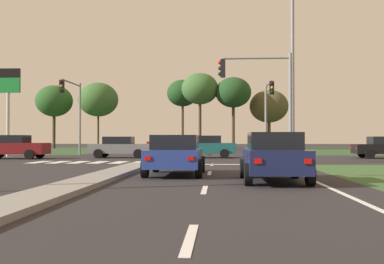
{
  "coord_description": "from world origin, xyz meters",
  "views": [
    {
      "loc": [
        3.89,
        -1.48,
        1.31
      ],
      "look_at": [
        2.18,
        27.65,
        1.76
      ],
      "focal_mm": 44.06,
      "sensor_mm": 36.0,
      "label": 1
    }
  ],
  "objects_px": {
    "car_navy_third": "(274,157)",
    "treeline_third": "(183,93)",
    "treeline_near": "(54,101)",
    "fuel_price_totem": "(8,92)",
    "treeline_fifth": "(233,93)",
    "car_red_fourth": "(159,144)",
    "car_grey_seventh": "(120,147)",
    "treeline_fourth": "(200,89)",
    "car_maroon_sixth": "(14,147)",
    "street_lamp_second": "(294,64)",
    "car_blue_eighth": "(176,154)",
    "car_teal_near": "(205,146)",
    "traffic_signal_far_right": "(268,105)",
    "traffic_signal_far_left": "(74,104)",
    "treeline_sixth": "(269,106)",
    "traffic_signal_near_right": "(265,89)",
    "treeline_second": "(98,100)",
    "pedestrian_at_median": "(177,141)"
  },
  "relations": [
    {
      "from": "fuel_price_totem",
      "to": "treeline_fifth",
      "type": "bearing_deg",
      "value": 56.41
    },
    {
      "from": "car_maroon_sixth",
      "to": "traffic_signal_near_right",
      "type": "xyz_separation_m",
      "value": [
        16.18,
        -5.93,
        3.15
      ]
    },
    {
      "from": "car_maroon_sixth",
      "to": "car_grey_seventh",
      "type": "relative_size",
      "value": 1.02
    },
    {
      "from": "treeline_fifth",
      "to": "car_navy_third",
      "type": "bearing_deg",
      "value": -90.11
    },
    {
      "from": "car_blue_eighth",
      "to": "treeline_near",
      "type": "xyz_separation_m",
      "value": [
        -21.89,
        48.29,
        5.97
      ]
    },
    {
      "from": "fuel_price_totem",
      "to": "treeline_fourth",
      "type": "height_order",
      "value": "treeline_fourth"
    },
    {
      "from": "car_red_fourth",
      "to": "treeline_fifth",
      "type": "height_order",
      "value": "treeline_fifth"
    },
    {
      "from": "car_red_fourth",
      "to": "treeline_fifth",
      "type": "xyz_separation_m",
      "value": [
        7.97,
        12.9,
        6.48
      ]
    },
    {
      "from": "traffic_signal_far_left",
      "to": "fuel_price_totem",
      "type": "bearing_deg",
      "value": -153.77
    },
    {
      "from": "traffic_signal_near_right",
      "to": "street_lamp_second",
      "type": "relative_size",
      "value": 0.58
    },
    {
      "from": "car_red_fourth",
      "to": "fuel_price_totem",
      "type": "height_order",
      "value": "fuel_price_totem"
    },
    {
      "from": "car_blue_eighth",
      "to": "treeline_near",
      "type": "relative_size",
      "value": 0.49
    },
    {
      "from": "traffic_signal_far_right",
      "to": "treeline_second",
      "type": "bearing_deg",
      "value": 125.92
    },
    {
      "from": "traffic_signal_near_right",
      "to": "treeline_fifth",
      "type": "relative_size",
      "value": 0.63
    },
    {
      "from": "treeline_fifth",
      "to": "traffic_signal_near_right",
      "type": "bearing_deg",
      "value": -89.02
    },
    {
      "from": "treeline_near",
      "to": "treeline_fourth",
      "type": "distance_m",
      "value": 21.51
    },
    {
      "from": "traffic_signal_near_right",
      "to": "treeline_near",
      "type": "relative_size",
      "value": 0.65
    },
    {
      "from": "car_grey_seventh",
      "to": "treeline_fifth",
      "type": "distance_m",
      "value": 29.96
    },
    {
      "from": "car_red_fourth",
      "to": "treeline_near",
      "type": "xyz_separation_m",
      "value": [
        -17.31,
        17.72,
        5.9
      ]
    },
    {
      "from": "car_teal_near",
      "to": "pedestrian_at_median",
      "type": "bearing_deg",
      "value": 16.02
    },
    {
      "from": "car_navy_third",
      "to": "treeline_third",
      "type": "relative_size",
      "value": 0.44
    },
    {
      "from": "treeline_fourth",
      "to": "treeline_second",
      "type": "bearing_deg",
      "value": 164.13
    },
    {
      "from": "car_grey_seventh",
      "to": "fuel_price_totem",
      "type": "distance_m",
      "value": 9.81
    },
    {
      "from": "traffic_signal_far_right",
      "to": "pedestrian_at_median",
      "type": "distance_m",
      "value": 10.64
    },
    {
      "from": "car_grey_seventh",
      "to": "traffic_signal_near_right",
      "type": "distance_m",
      "value": 12.69
    },
    {
      "from": "car_teal_near",
      "to": "treeline_fourth",
      "type": "distance_m",
      "value": 28.6
    },
    {
      "from": "car_red_fourth",
      "to": "treeline_sixth",
      "type": "height_order",
      "value": "treeline_sixth"
    },
    {
      "from": "treeline_fourth",
      "to": "treeline_sixth",
      "type": "bearing_deg",
      "value": 13.97
    },
    {
      "from": "car_navy_third",
      "to": "traffic_signal_far_left",
      "type": "distance_m",
      "value": 25.61
    },
    {
      "from": "car_blue_eighth",
      "to": "car_maroon_sixth",
      "type": "bearing_deg",
      "value": 131.92
    },
    {
      "from": "fuel_price_totem",
      "to": "treeline_fifth",
      "type": "height_order",
      "value": "treeline_fifth"
    },
    {
      "from": "car_teal_near",
      "to": "car_grey_seventh",
      "type": "distance_m",
      "value": 5.99
    },
    {
      "from": "car_maroon_sixth",
      "to": "street_lamp_second",
      "type": "xyz_separation_m",
      "value": [
        18.02,
        -3.88,
        4.79
      ]
    },
    {
      "from": "fuel_price_totem",
      "to": "treeline_third",
      "type": "bearing_deg",
      "value": 71.12
    },
    {
      "from": "car_navy_third",
      "to": "treeline_sixth",
      "type": "xyz_separation_m",
      "value": [
        4.9,
        48.47,
        4.91
      ]
    },
    {
      "from": "car_maroon_sixth",
      "to": "street_lamp_second",
      "type": "relative_size",
      "value": 0.44
    },
    {
      "from": "treeline_third",
      "to": "treeline_fourth",
      "type": "xyz_separation_m",
      "value": [
        2.61,
        -4.52,
        0.11
      ]
    },
    {
      "from": "treeline_near",
      "to": "treeline_fifth",
      "type": "relative_size",
      "value": 0.96
    },
    {
      "from": "street_lamp_second",
      "to": "car_navy_third",
      "type": "bearing_deg",
      "value": -101.72
    },
    {
      "from": "traffic_signal_far_left",
      "to": "treeline_third",
      "type": "xyz_separation_m",
      "value": [
        6.34,
        29.01,
        3.63
      ]
    },
    {
      "from": "car_grey_seventh",
      "to": "car_blue_eighth",
      "type": "bearing_deg",
      "value": 19.02
    },
    {
      "from": "car_blue_eighth",
      "to": "treeline_near",
      "type": "bearing_deg",
      "value": 114.38
    },
    {
      "from": "car_blue_eighth",
      "to": "street_lamp_second",
      "type": "height_order",
      "value": "street_lamp_second"
    },
    {
      "from": "traffic_signal_near_right",
      "to": "treeline_second",
      "type": "relative_size",
      "value": 0.63
    },
    {
      "from": "car_maroon_sixth",
      "to": "treeline_fourth",
      "type": "distance_m",
      "value": 32.86
    },
    {
      "from": "street_lamp_second",
      "to": "treeline_near",
      "type": "xyz_separation_m",
      "value": [
        -27.73,
        38.6,
        1.13
      ]
    },
    {
      "from": "traffic_signal_far_right",
      "to": "traffic_signal_far_left",
      "type": "distance_m",
      "value": 15.2
    },
    {
      "from": "car_teal_near",
      "to": "traffic_signal_far_right",
      "type": "distance_m",
      "value": 6.52
    },
    {
      "from": "car_navy_third",
      "to": "treeline_near",
      "type": "distance_m",
      "value": 57.06
    },
    {
      "from": "car_teal_near",
      "to": "car_navy_third",
      "type": "height_order",
      "value": "car_teal_near"
    }
  ]
}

